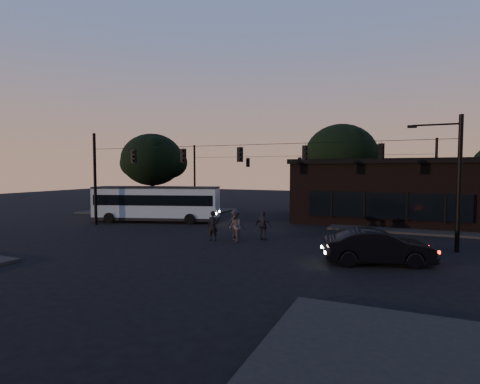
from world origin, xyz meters
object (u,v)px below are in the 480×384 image
at_px(building, 388,190).
at_px(pedestrian_a, 213,226).
at_px(car, 378,247).
at_px(pedestrian_c, 263,226).
at_px(pedestrian_b, 235,226).
at_px(bus, 157,202).
at_px(pedestrian_d, 236,223).

height_order(building, pedestrian_a, building).
bearing_deg(car, pedestrian_c, 45.08).
bearing_deg(pedestrian_b, car, 38.62).
bearing_deg(car, bus, 48.43).
height_order(pedestrian_a, pedestrian_b, pedestrian_a).
distance_m(building, pedestrian_d, 15.74).
height_order(car, pedestrian_d, pedestrian_d).
distance_m(pedestrian_a, pedestrian_d, 1.83).
height_order(bus, pedestrian_c, bus).
distance_m(bus, pedestrian_d, 10.42).
bearing_deg(pedestrian_d, pedestrian_c, 178.29).
bearing_deg(bus, building, 7.25).
bearing_deg(pedestrian_d, car, 159.89).
xyz_separation_m(pedestrian_a, pedestrian_b, (1.36, 0.38, -0.00)).
distance_m(pedestrian_a, pedestrian_c, 3.23).
height_order(car, pedestrian_c, pedestrian_c).
distance_m(car, pedestrian_b, 8.94).
height_order(building, pedestrian_d, building).
relative_size(bus, pedestrian_d, 5.76).
bearing_deg(pedestrian_b, bus, -154.51).
bearing_deg(building, pedestrian_c, -118.16).
bearing_deg(pedestrian_c, pedestrian_a, 36.12).
relative_size(building, pedestrian_a, 8.07).
bearing_deg(pedestrian_c, pedestrian_b, 45.07).
xyz_separation_m(car, pedestrian_a, (-9.97, 2.04, 0.12)).
height_order(pedestrian_c, pedestrian_d, pedestrian_d).
bearing_deg(pedestrian_b, pedestrian_c, 90.80).
bearing_deg(bus, pedestrian_c, -38.63).
xyz_separation_m(car, pedestrian_b, (-8.60, 2.42, 0.12)).
height_order(bus, pedestrian_d, bus).
bearing_deg(car, building, -17.89).
relative_size(pedestrian_a, pedestrian_d, 0.99).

